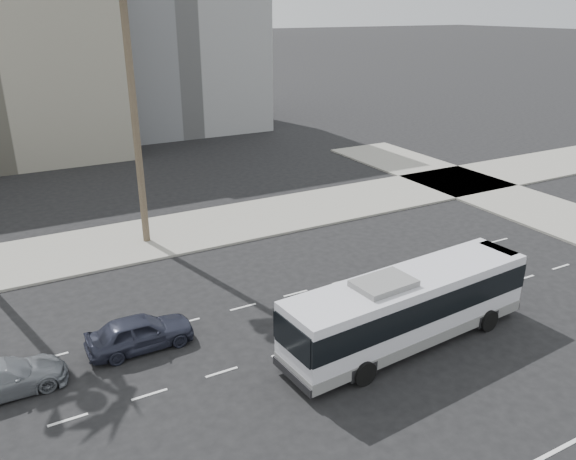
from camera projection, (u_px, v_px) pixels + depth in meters
ground at (344, 334)px, 25.79m from camera, size 700.00×700.00×0.00m
sidewalk_north at (217, 226)px, 38.41m from camera, size 120.00×7.00×0.15m
midrise_gray_center at (159, 15)px, 66.98m from camera, size 20.00×20.00×26.00m
city_bus at (409, 306)px, 24.55m from camera, size 12.31×3.62×3.49m
car_a at (140, 332)px, 24.51m from camera, size 1.89×4.61×1.57m
car_b at (2, 378)px, 21.63m from camera, size 2.02×4.77×1.37m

